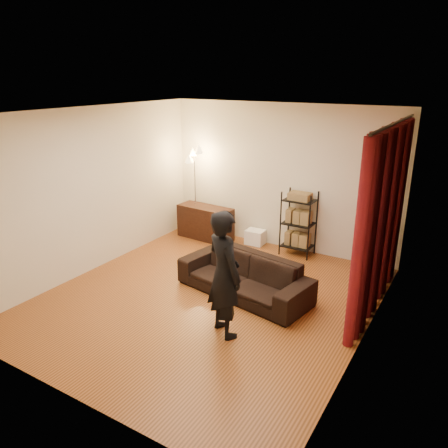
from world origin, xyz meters
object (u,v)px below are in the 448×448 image
Objects in this scene: person at (224,274)px; wire_shelf at (298,223)px; sofa at (244,276)px; floor_lamp at (195,193)px; media_cabinet at (205,223)px; storage_boxes at (255,237)px.

wire_shelf is at bearing -57.02° from person.
sofa is 1.20m from person.
floor_lamp is (-2.18, -0.14, 0.30)m from wire_shelf.
media_cabinet is at bearing -23.30° from person.
floor_lamp reaches higher than wire_shelf.
person is at bearing -64.76° from sofa.
person is 1.38× the size of wire_shelf.
person is 2.94m from wire_shelf.
wire_shelf is at bearing -2.23° from storage_boxes.
storage_boxes is 0.20× the size of floor_lamp.
person reaches higher than wire_shelf.
wire_shelf reaches higher than storage_boxes.
floor_lamp reaches higher than sofa.
person is 4.68× the size of storage_boxes.
person reaches higher than media_cabinet.
person is at bearing -49.69° from floor_lamp.
wire_shelf reaches higher than media_cabinet.
floor_lamp is (-2.08, 1.75, 0.60)m from sofa.
wire_shelf reaches higher than sofa.
person is 3.23m from storage_boxes.
sofa is 1.73× the size of wire_shelf.
media_cabinet is 0.95× the size of wire_shelf.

